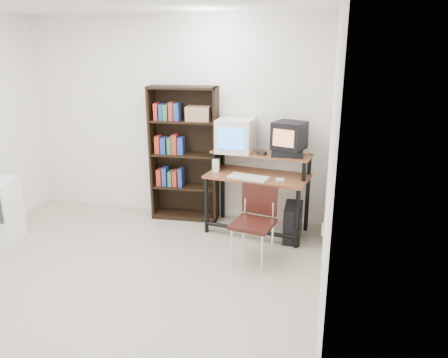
% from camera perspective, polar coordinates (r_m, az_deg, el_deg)
% --- Properties ---
extents(floor, '(4.00, 4.00, 0.01)m').
position_cam_1_polar(floor, '(4.51, -14.83, -13.35)').
color(floor, '#BAB09A').
rests_on(floor, ground).
extents(back_wall, '(4.00, 0.01, 2.60)m').
position_cam_1_polar(back_wall, '(5.79, -6.56, 7.83)').
color(back_wall, white).
rests_on(back_wall, floor).
extents(right_wall, '(0.01, 4.00, 2.60)m').
position_cam_1_polar(right_wall, '(3.50, 13.57, 1.02)').
color(right_wall, white).
rests_on(right_wall, floor).
extents(computer_desk, '(1.28, 0.78, 0.98)m').
position_cam_1_polar(computer_desk, '(5.29, 4.48, 0.12)').
color(computer_desk, brown).
rests_on(computer_desk, floor).
extents(crt_monitor, '(0.45, 0.46, 0.40)m').
position_cam_1_polar(crt_monitor, '(5.35, 1.55, 5.74)').
color(crt_monitor, silver).
rests_on(crt_monitor, computer_desk).
extents(vcr, '(0.37, 0.28, 0.08)m').
position_cam_1_polar(vcr, '(5.19, 8.28, 3.34)').
color(vcr, black).
rests_on(vcr, computer_desk).
extents(crt_tv, '(0.43, 0.42, 0.32)m').
position_cam_1_polar(crt_tv, '(5.19, 8.53, 5.63)').
color(crt_tv, black).
rests_on(crt_tv, vcr).
extents(cd_spindle, '(0.12, 0.12, 0.05)m').
position_cam_1_polar(cd_spindle, '(5.21, 4.96, 3.36)').
color(cd_spindle, '#26262B').
rests_on(cd_spindle, computer_desk).
extents(keyboard, '(0.51, 0.32, 0.03)m').
position_cam_1_polar(keyboard, '(5.12, 3.20, 0.14)').
color(keyboard, silver).
rests_on(keyboard, computer_desk).
extents(mousepad, '(0.24, 0.21, 0.01)m').
position_cam_1_polar(mousepad, '(5.09, 7.36, -0.27)').
color(mousepad, black).
rests_on(mousepad, computer_desk).
extents(mouse, '(0.10, 0.06, 0.03)m').
position_cam_1_polar(mouse, '(5.07, 7.33, -0.12)').
color(mouse, white).
rests_on(mouse, mousepad).
extents(desk_speaker, '(0.08, 0.08, 0.17)m').
position_cam_1_polar(desk_speaker, '(5.36, -1.06, 1.71)').
color(desk_speaker, silver).
rests_on(desk_speaker, computer_desk).
extents(pc_tower, '(0.21, 0.45, 0.42)m').
position_cam_1_polar(pc_tower, '(5.28, 8.99, -5.59)').
color(pc_tower, black).
rests_on(pc_tower, floor).
extents(school_chair, '(0.48, 0.48, 0.82)m').
position_cam_1_polar(school_chair, '(4.63, 4.11, -4.85)').
color(school_chair, black).
rests_on(school_chair, floor).
extents(bookshelf, '(0.89, 0.35, 1.74)m').
position_cam_1_polar(bookshelf, '(5.68, -5.18, 3.50)').
color(bookshelf, black).
rests_on(bookshelf, floor).
extents(wall_outlet, '(0.02, 0.08, 0.12)m').
position_cam_1_polar(wall_outlet, '(4.92, 12.74, -6.45)').
color(wall_outlet, beige).
rests_on(wall_outlet, right_wall).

